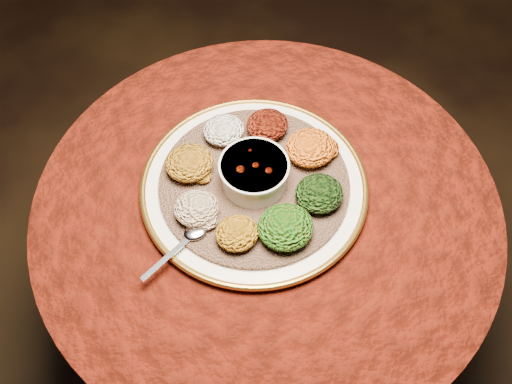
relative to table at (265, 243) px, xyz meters
name	(u,v)px	position (x,y,z in m)	size (l,w,h in m)	color
table	(265,243)	(0.00, 0.00, 0.00)	(0.96, 0.96, 0.73)	black
platter	(254,186)	(-0.01, 0.04, 0.19)	(0.47, 0.47, 0.02)	silver
injera	(254,183)	(-0.01, 0.04, 0.20)	(0.39, 0.39, 0.01)	#8A5E45
stew_bowl	(254,172)	(-0.01, 0.04, 0.24)	(0.14, 0.14, 0.06)	silver
spoon	(191,236)	(-0.17, -0.04, 0.21)	(0.15, 0.08, 0.01)	silver
portion_ayib	(223,130)	(-0.03, 0.17, 0.23)	(0.09, 0.08, 0.04)	white
portion_kitfo	(267,125)	(0.06, 0.15, 0.23)	(0.09, 0.09, 0.04)	black
portion_tikil	(310,148)	(0.12, 0.06, 0.23)	(0.10, 0.10, 0.05)	#A9740E
portion_gomen	(319,193)	(0.09, -0.05, 0.23)	(0.10, 0.09, 0.05)	black
portion_mixveg	(285,227)	(0.00, -0.10, 0.23)	(0.11, 0.10, 0.05)	#A82F0A
portion_kik	(237,233)	(-0.09, -0.07, 0.23)	(0.08, 0.08, 0.04)	#A8680E
portion_timatim	(196,208)	(-0.14, 0.01, 0.23)	(0.09, 0.08, 0.04)	maroon
portion_shiro	(189,163)	(-0.12, 0.11, 0.23)	(0.10, 0.09, 0.05)	#A36613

